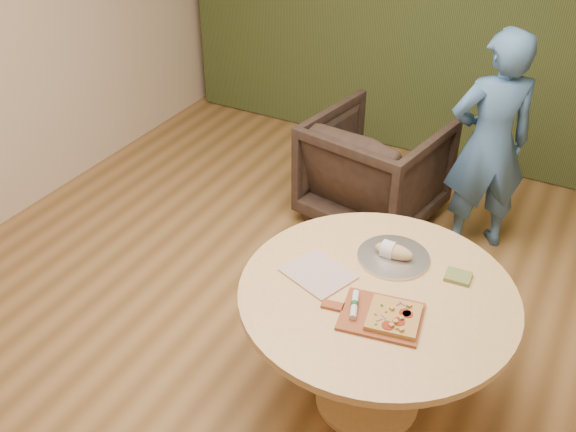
# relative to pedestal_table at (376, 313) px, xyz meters

# --- Properties ---
(room_shell) EXTENTS (5.04, 6.04, 2.84)m
(room_shell) POSITION_rel_pedestal_table_xyz_m (-0.49, -0.11, 0.79)
(room_shell) COLOR olive
(room_shell) RESTS_ON ground
(pedestal_table) EXTENTS (1.30, 1.30, 0.75)m
(pedestal_table) POSITION_rel_pedestal_table_xyz_m (0.00, 0.00, 0.00)
(pedestal_table) COLOR tan
(pedestal_table) RESTS_ON ground
(pizza_paddle) EXTENTS (0.47, 0.34, 0.01)m
(pizza_paddle) POSITION_rel_pedestal_table_xyz_m (0.07, -0.16, 0.15)
(pizza_paddle) COLOR brown
(pizza_paddle) RESTS_ON pedestal_table
(flatbread_pizza) EXTENTS (0.26, 0.26, 0.04)m
(flatbread_pizza) POSITION_rel_pedestal_table_xyz_m (0.14, -0.16, 0.17)
(flatbread_pizza) COLOR #B88C47
(flatbread_pizza) RESTS_ON pizza_paddle
(cutlery_roll) EXTENTS (0.09, 0.19, 0.03)m
(cutlery_roll) POSITION_rel_pedestal_table_xyz_m (-0.04, -0.17, 0.17)
(cutlery_roll) COLOR silver
(cutlery_roll) RESTS_ON pizza_paddle
(newspaper) EXTENTS (0.37, 0.34, 0.01)m
(newspaper) POSITION_rel_pedestal_table_xyz_m (-0.29, -0.03, 0.15)
(newspaper) COLOR silver
(newspaper) RESTS_ON pedestal_table
(serving_tray) EXTENTS (0.36, 0.36, 0.02)m
(serving_tray) POSITION_rel_pedestal_table_xyz_m (-0.03, 0.26, 0.15)
(serving_tray) COLOR silver
(serving_tray) RESTS_ON pedestal_table
(bread_roll) EXTENTS (0.19, 0.09, 0.09)m
(bread_roll) POSITION_rel_pedestal_table_xyz_m (-0.03, 0.26, 0.18)
(bread_roll) COLOR tan
(bread_roll) RESTS_ON serving_tray
(green_packet) EXTENTS (0.13, 0.11, 0.02)m
(green_packet) POSITION_rel_pedestal_table_xyz_m (0.30, 0.26, 0.15)
(green_packet) COLOR #4E5E2A
(green_packet) RESTS_ON pedestal_table
(armchair) EXTENTS (0.98, 0.93, 0.88)m
(armchair) POSITION_rel_pedestal_table_xyz_m (-0.64, 1.61, -0.17)
(armchair) COLOR black
(armchair) RESTS_ON ground
(person_standing) EXTENTS (0.67, 0.62, 1.53)m
(person_standing) POSITION_rel_pedestal_table_xyz_m (0.10, 1.65, 0.16)
(person_standing) COLOR #3C669B
(person_standing) RESTS_ON ground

